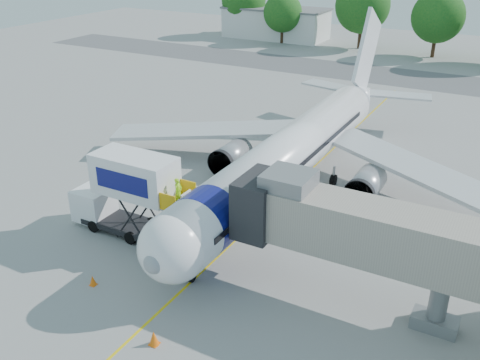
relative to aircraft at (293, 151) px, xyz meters
The scene contains 14 objects.
ground 5.07m from the aircraft, 90.00° to the right, with size 160.00×160.00×0.00m, color #9C9C99.
guidance_line 5.06m from the aircraft, 90.00° to the right, with size 0.15×70.00×0.01m, color yellow.
taxiway_strip 37.99m from the aircraft, 90.00° to the left, with size 120.00×10.00×0.01m, color #59595B.
aircraft is the anchor object (origin of this frame).
jet_bridge 13.77m from the aircraft, 54.30° to the right, with size 13.90×3.20×6.60m.
catering_hiloader 12.77m from the aircraft, 119.42° to the right, with size 8.50×2.44×5.50m.
ground_tug 21.76m from the aircraft, 94.40° to the right, with size 4.27×3.21×1.53m.
safety_cone_a 18.86m from the aircraft, 86.23° to the right, with size 0.48×0.48×0.76m.
safety_cone_b 17.35m from the aircraft, 105.37° to the right, with size 0.38×0.38×0.61m.
outbuilding_left 62.50m from the aircraft, 116.61° to the left, with size 18.40×8.40×5.30m.
tree_a 65.15m from the aircraft, 121.80° to the left, with size 8.01×8.01×10.21m.
tree_b 57.66m from the aircraft, 115.62° to the left, with size 6.54×6.54×8.34m.
tree_c 55.28m from the aircraft, 102.37° to the left, with size 8.73×8.73×11.14m.
tree_d 52.79m from the aircraft, 89.81° to the left, with size 7.83×7.83×9.98m.
Camera 1 is at (14.18, -29.61, 17.63)m, focal length 40.00 mm.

